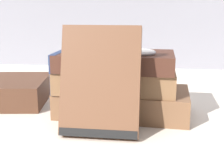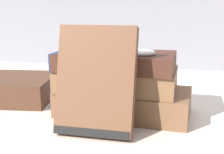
{
  "view_description": "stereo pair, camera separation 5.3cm",
  "coord_description": "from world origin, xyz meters",
  "px_view_note": "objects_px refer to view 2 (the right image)",
  "views": [
    {
      "loc": [
        0.06,
        -0.51,
        0.19
      ],
      "look_at": [
        -0.0,
        0.01,
        0.07
      ],
      "focal_mm": 50.0,
      "sensor_mm": 36.0,
      "label": 1
    },
    {
      "loc": [
        0.12,
        -0.5,
        0.19
      ],
      "look_at": [
        -0.0,
        0.01,
        0.07
      ],
      "focal_mm": 50.0,
      "sensor_mm": 36.0,
      "label": 2
    }
  ],
  "objects_px": {
    "book_leaning_front": "(96,84)",
    "book_flat_bottom": "(121,101)",
    "book_flat_top": "(111,61)",
    "book_flat_middle": "(114,78)",
    "reading_glasses": "(94,94)",
    "pocket_watch": "(141,53)",
    "book_side_left": "(3,88)"
  },
  "relations": [
    {
      "from": "book_leaning_front",
      "to": "book_flat_bottom",
      "type": "bearing_deg",
      "value": 78.75
    },
    {
      "from": "book_flat_top",
      "to": "book_flat_middle",
      "type": "bearing_deg",
      "value": 81.37
    },
    {
      "from": "book_flat_middle",
      "to": "reading_glasses",
      "type": "bearing_deg",
      "value": 124.8
    },
    {
      "from": "book_flat_top",
      "to": "pocket_watch",
      "type": "height_order",
      "value": "pocket_watch"
    },
    {
      "from": "book_side_left",
      "to": "book_leaning_front",
      "type": "relative_size",
      "value": 1.33
    },
    {
      "from": "book_side_left",
      "to": "book_leaning_front",
      "type": "distance_m",
      "value": 0.28
    },
    {
      "from": "book_flat_top",
      "to": "reading_glasses",
      "type": "relative_size",
      "value": 2.04
    },
    {
      "from": "book_flat_bottom",
      "to": "reading_glasses",
      "type": "distance_m",
      "value": 0.14
    },
    {
      "from": "book_flat_top",
      "to": "book_leaning_front",
      "type": "bearing_deg",
      "value": -91.28
    },
    {
      "from": "book_flat_top",
      "to": "book_flat_bottom",
      "type": "bearing_deg",
      "value": 37.05
    },
    {
      "from": "book_flat_middle",
      "to": "book_leaning_front",
      "type": "bearing_deg",
      "value": -92.73
    },
    {
      "from": "book_flat_bottom",
      "to": "book_flat_top",
      "type": "xyz_separation_m",
      "value": [
        -0.02,
        -0.01,
        0.08
      ]
    },
    {
      "from": "book_side_left",
      "to": "book_flat_top",
      "type": "bearing_deg",
      "value": -18.65
    },
    {
      "from": "book_flat_top",
      "to": "pocket_watch",
      "type": "distance_m",
      "value": 0.06
    },
    {
      "from": "book_flat_bottom",
      "to": "book_flat_middle",
      "type": "bearing_deg",
      "value": 177.88
    },
    {
      "from": "book_flat_bottom",
      "to": "book_leaning_front",
      "type": "height_order",
      "value": "book_leaning_front"
    },
    {
      "from": "book_flat_middle",
      "to": "book_leaning_front",
      "type": "xyz_separation_m",
      "value": [
        -0.01,
        -0.1,
        0.01
      ]
    },
    {
      "from": "book_flat_middle",
      "to": "reading_glasses",
      "type": "distance_m",
      "value": 0.14
    },
    {
      "from": "book_flat_bottom",
      "to": "pocket_watch",
      "type": "bearing_deg",
      "value": -30.02
    },
    {
      "from": "book_flat_top",
      "to": "reading_glasses",
      "type": "xyz_separation_m",
      "value": [
        -0.07,
        0.12,
        -0.1
      ]
    },
    {
      "from": "book_flat_bottom",
      "to": "book_leaning_front",
      "type": "xyz_separation_m",
      "value": [
        -0.02,
        -0.1,
        0.05
      ]
    },
    {
      "from": "book_flat_bottom",
      "to": "book_side_left",
      "type": "distance_m",
      "value": 0.26
    },
    {
      "from": "book_leaning_front",
      "to": "book_side_left",
      "type": "bearing_deg",
      "value": 151.65
    },
    {
      "from": "reading_glasses",
      "to": "pocket_watch",
      "type": "bearing_deg",
      "value": -31.96
    },
    {
      "from": "book_leaning_front",
      "to": "pocket_watch",
      "type": "height_order",
      "value": "book_leaning_front"
    },
    {
      "from": "book_flat_top",
      "to": "pocket_watch",
      "type": "bearing_deg",
      "value": -12.89
    },
    {
      "from": "book_flat_top",
      "to": "book_leaning_front",
      "type": "height_order",
      "value": "book_leaning_front"
    },
    {
      "from": "book_flat_bottom",
      "to": "pocket_watch",
      "type": "height_order",
      "value": "pocket_watch"
    },
    {
      "from": "book_flat_bottom",
      "to": "reading_glasses",
      "type": "relative_size",
      "value": 2.41
    },
    {
      "from": "book_side_left",
      "to": "reading_glasses",
      "type": "height_order",
      "value": "book_side_left"
    },
    {
      "from": "book_flat_top",
      "to": "book_side_left",
      "type": "bearing_deg",
      "value": 170.6
    },
    {
      "from": "book_flat_middle",
      "to": "reading_glasses",
      "type": "relative_size",
      "value": 2.1
    }
  ]
}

